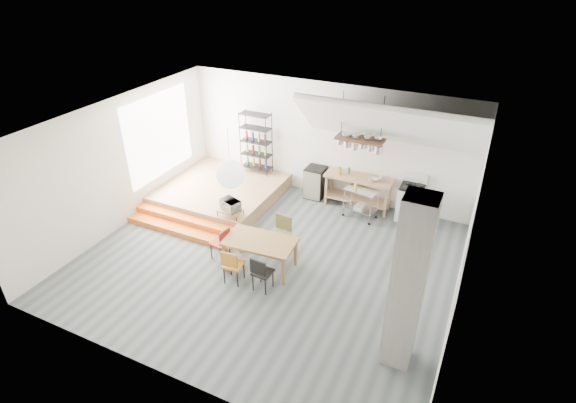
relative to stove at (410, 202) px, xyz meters
The scene contains 26 objects.
floor 4.05m from the stove, 128.38° to the right, with size 8.00×8.00×0.00m, color #495355.
wall_back 2.76m from the stove, behind, with size 8.00×0.04×3.20m, color silver.
wall_left 7.31m from the stove, 154.10° to the right, with size 0.04×7.00×3.20m, color silver.
wall_right 3.67m from the stove, 64.58° to the right, with size 0.04×7.00×3.20m, color silver.
ceiling 4.86m from the stove, 128.38° to the right, with size 8.00×7.00×0.02m, color white.
slope_ceiling 2.20m from the stove, 159.90° to the right, with size 4.40×1.80×0.15m, color white.
window_pane 6.82m from the stove, 165.66° to the right, with size 0.02×2.50×2.20m, color white.
platform 5.14m from the stove, 166.98° to the right, with size 3.00×3.00×0.40m, color #9E734F.
step_lower 5.90m from the stove, 148.15° to the right, with size 3.00×0.35×0.13m, color orange.
step_upper 5.72m from the stove, 151.14° to the right, with size 3.00×0.35×0.27m, color orange.
concrete_column 4.86m from the stove, 80.25° to the right, with size 0.50×0.50×3.20m, color slate.
kitchen_counter 1.41m from the stove, behind, with size 1.80×0.60×0.91m.
stove is the anchor object (origin of this frame).
pot_rack 2.04m from the stove, behind, with size 1.20×0.50×1.43m.
wire_shelving 4.58m from the stove, behind, with size 0.88×0.38×1.80m.
microwave_shelf 4.58m from the stove, 148.33° to the right, with size 0.60×0.40×0.16m.
paper_lantern 4.98m from the stove, 131.45° to the right, with size 0.60×0.60×0.60m, color white.
dining_table 4.27m from the stove, 125.80° to the right, with size 1.58×0.96×0.72m.
chair_mustard 5.01m from the stove, 123.69° to the right, with size 0.41×0.41×0.84m.
chair_black 4.64m from the stove, 117.28° to the right, with size 0.40×0.40×0.82m.
chair_olive 3.62m from the stove, 130.36° to the right, with size 0.47×0.47×0.94m.
chair_red 4.93m from the stove, 134.06° to the right, with size 0.41×0.41×0.80m.
rolling_cart 1.26m from the stove, 157.12° to the right, with size 0.90×0.61×0.81m.
mini_fridge 2.65m from the stove, behind, with size 0.53×0.53×0.89m, color black.
microwave 4.59m from the stove, 148.33° to the right, with size 0.48×0.33×0.27m, color beige.
bowl 1.10m from the stove, behind, with size 0.23×0.23×0.06m, color silver.
Camera 1 is at (3.93, -7.20, 6.23)m, focal length 28.00 mm.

